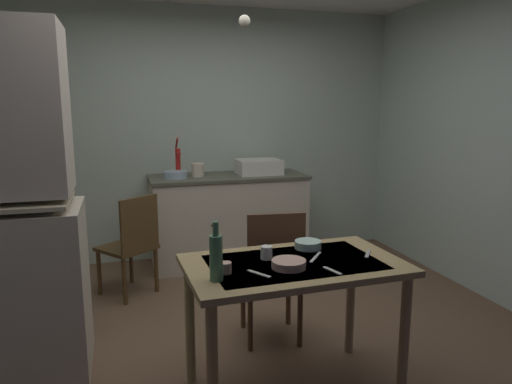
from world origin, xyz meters
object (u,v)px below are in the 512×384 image
at_px(mixing_bowl_counter, 175,175).
at_px(glass_bottle, 216,257).
at_px(serving_bowl_wide, 308,245).
at_px(dining_table, 294,281).
at_px(chair_far_side, 273,275).
at_px(hand_pump, 178,160).
at_px(sink_basin, 259,167).
at_px(chair_by_counter, 132,244).
at_px(teacup_cream, 225,268).

distance_m(mixing_bowl_counter, glass_bottle, 2.41).
height_order(serving_bowl_wide, glass_bottle, glass_bottle).
height_order(dining_table, chair_far_side, chair_far_side).
height_order(hand_pump, serving_bowl_wide, hand_pump).
bearing_deg(dining_table, mixing_bowl_counter, 99.54).
distance_m(sink_basin, hand_pump, 0.83).
bearing_deg(serving_bowl_wide, chair_by_counter, 124.19).
bearing_deg(mixing_bowl_counter, dining_table, -80.46).
relative_size(mixing_bowl_counter, dining_table, 0.19).
bearing_deg(chair_by_counter, glass_bottle, -78.63).
bearing_deg(teacup_cream, glass_bottle, -126.81).
distance_m(teacup_cream, glass_bottle, 0.14).
distance_m(chair_far_side, teacup_cream, 0.85).
distance_m(hand_pump, chair_far_side, 1.92).
relative_size(hand_pump, chair_far_side, 0.42).
distance_m(sink_basin, chair_far_side, 1.85).
bearing_deg(serving_bowl_wide, glass_bottle, -150.25).
bearing_deg(serving_bowl_wide, mixing_bowl_counter, 104.98).
height_order(chair_far_side, serving_bowl_wide, chair_far_side).
height_order(sink_basin, serving_bowl_wide, sink_basin).
bearing_deg(chair_far_side, chair_by_counter, 129.14).
bearing_deg(chair_far_side, dining_table, -96.85).
bearing_deg(dining_table, serving_bowl_wide, 51.25).
distance_m(chair_far_side, glass_bottle, 0.99).
xyz_separation_m(hand_pump, chair_by_counter, (-0.49, -0.67, -0.62)).
height_order(chair_far_side, teacup_cream, chair_far_side).
bearing_deg(chair_far_side, hand_pump, 102.89).
distance_m(hand_pump, teacup_cream, 2.43).
xyz_separation_m(mixing_bowl_counter, glass_bottle, (-0.08, -2.40, -0.05)).
height_order(hand_pump, chair_by_counter, hand_pump).
xyz_separation_m(sink_basin, glass_bottle, (-0.94, -2.45, -0.10)).
bearing_deg(mixing_bowl_counter, hand_pump, 66.49).
xyz_separation_m(sink_basin, serving_bowl_wide, (-0.31, -2.09, -0.19)).
height_order(chair_by_counter, glass_bottle, glass_bottle).
xyz_separation_m(dining_table, chair_by_counter, (-0.83, 1.68, -0.21)).
height_order(hand_pump, glass_bottle, hand_pump).
relative_size(serving_bowl_wide, teacup_cream, 2.56).
bearing_deg(chair_by_counter, hand_pump, 53.80).
distance_m(hand_pump, serving_bowl_wide, 2.22).
bearing_deg(serving_bowl_wide, hand_pump, 103.29).
bearing_deg(dining_table, chair_by_counter, 116.30).
relative_size(chair_by_counter, teacup_cream, 14.07).
bearing_deg(sink_basin, mixing_bowl_counter, -176.67).
xyz_separation_m(hand_pump, mixing_bowl_counter, (-0.04, -0.10, -0.13)).
height_order(hand_pump, teacup_cream, hand_pump).
bearing_deg(teacup_cream, chair_far_side, 53.86).
xyz_separation_m(dining_table, teacup_cream, (-0.40, -0.06, 0.14)).
bearing_deg(glass_bottle, mixing_bowl_counter, 88.03).
distance_m(chair_far_side, serving_bowl_wide, 0.49).
bearing_deg(serving_bowl_wide, chair_far_side, 105.22).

